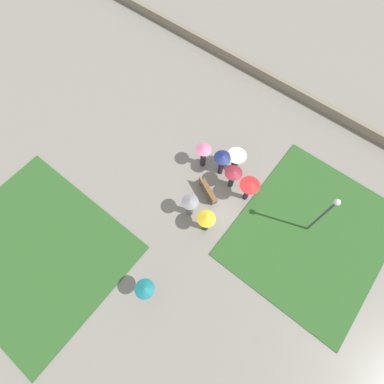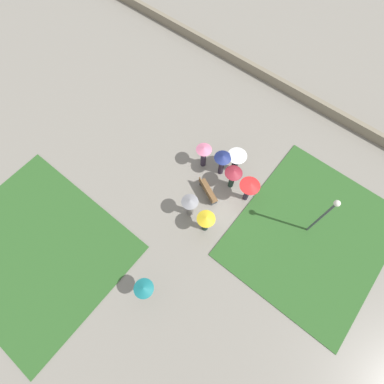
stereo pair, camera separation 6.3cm
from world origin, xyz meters
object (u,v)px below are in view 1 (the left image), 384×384
crowd_person_pink (203,153)px  crowd_person_maroon (233,175)px  crowd_person_yellow (206,220)px  lamp_post (326,212)px  crowd_person_white (236,159)px  lone_walker_mid_plaza (146,290)px  crowd_person_red (249,186)px  park_bench (207,191)px  crowd_person_grey (190,205)px  crowd_person_navy (222,161)px

crowd_person_pink → crowd_person_maroon: (-2.25, 0.12, 0.05)m
crowd_person_pink → crowd_person_yellow: bearing=-130.8°
lamp_post → crowd_person_white: size_ratio=2.19×
lone_walker_mid_plaza → crowd_person_red: bearing=45.0°
park_bench → crowd_person_white: 2.57m
crowd_person_red → park_bench: bearing=-115.1°
crowd_person_maroon → crowd_person_yellow: size_ratio=1.00×
crowd_person_grey → crowd_person_white: bearing=10.0°
crowd_person_grey → crowd_person_yellow: size_ratio=1.02×
crowd_person_navy → crowd_person_grey: bearing=141.5°
crowd_person_yellow → crowd_person_navy: bearing=-42.2°
crowd_person_red → crowd_person_yellow: bearing=-70.9°
park_bench → lone_walker_mid_plaza: 6.66m
crowd_person_white → crowd_person_yellow: crowd_person_white is taller
lamp_post → park_bench: bearing=17.1°
park_bench → crowd_person_navy: size_ratio=0.88×
park_bench → crowd_person_navy: (0.27, -1.74, 0.93)m
crowd_person_yellow → lone_walker_mid_plaza: 4.73m
crowd_person_maroon → lone_walker_mid_plaza: 7.93m
crowd_person_grey → lamp_post: bearing=-45.5°
crowd_person_navy → crowd_person_maroon: bearing=-150.8°
crowd_person_pink → crowd_person_red: (-3.46, 0.27, 0.29)m
lamp_post → crowd_person_grey: bearing=29.9°
crowd_person_grey → crowd_person_maroon: (-0.81, -2.99, 0.17)m
park_bench → crowd_person_maroon: crowd_person_maroon is taller
crowd_person_red → crowd_person_grey: bearing=-92.6°
crowd_person_grey → crowd_person_yellow: bearing=-84.3°
crowd_person_white → crowd_person_yellow: size_ratio=1.04×
lone_walker_mid_plaza → crowd_person_maroon: bearing=53.8°
crowd_person_grey → crowd_person_white: size_ratio=0.98×
park_bench → crowd_person_maroon: 1.82m
park_bench → crowd_person_pink: size_ratio=0.90×
crowd_person_navy → crowd_person_pink: (1.21, 0.23, -0.11)m
crowd_person_maroon → crowd_person_red: 1.24m
crowd_person_grey → crowd_person_pink: size_ratio=0.97×
crowd_person_maroon → crowd_person_yellow: 3.23m
lamp_post → crowd_person_navy: size_ratio=2.13×
crowd_person_pink → lone_walker_mid_plaza: 8.43m
crowd_person_navy → crowd_person_white: crowd_person_navy is taller
crowd_person_pink → crowd_person_navy: bearing=-69.5°
crowd_person_navy → crowd_person_pink: crowd_person_navy is taller
crowd_person_maroon → park_bench: bearing=-77.3°
crowd_person_navy → lamp_post: bearing=-131.7°
lamp_post → crowd_person_pink: (7.41, 0.31, -1.41)m
crowd_person_pink → crowd_person_maroon: size_ratio=1.05×
crowd_person_pink → crowd_person_yellow: crowd_person_pink is taller
crowd_person_navy → crowd_person_white: (-0.56, -0.67, -0.09)m
crowd_person_pink → crowd_person_white: crowd_person_pink is taller
crowd_person_navy → crowd_person_yellow: 3.85m
park_bench → crowd_person_red: 2.58m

